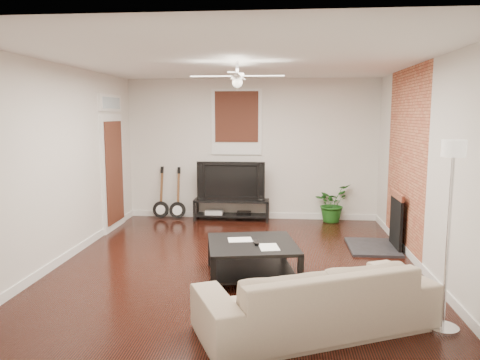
# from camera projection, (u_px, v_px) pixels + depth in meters

# --- Properties ---
(room) EXTENTS (5.01, 6.01, 2.81)m
(room) POSITION_uv_depth(u_px,v_px,m) (237.00, 166.00, 6.34)
(room) COLOR black
(room) RESTS_ON ground
(brick_accent) EXTENTS (0.02, 2.20, 2.80)m
(brick_accent) POSITION_uv_depth(u_px,v_px,m) (405.00, 160.00, 7.10)
(brick_accent) COLOR #AC5037
(brick_accent) RESTS_ON floor
(fireplace) EXTENTS (0.80, 1.10, 0.92)m
(fireplace) POSITION_uv_depth(u_px,v_px,m) (383.00, 220.00, 7.26)
(fireplace) COLOR black
(fireplace) RESTS_ON floor
(window_back) EXTENTS (1.00, 0.06, 1.30)m
(window_back) POSITION_uv_depth(u_px,v_px,m) (237.00, 122.00, 9.22)
(window_back) COLOR black
(window_back) RESTS_ON wall_back
(door_left) EXTENTS (0.08, 1.00, 2.50)m
(door_left) POSITION_uv_depth(u_px,v_px,m) (113.00, 161.00, 8.45)
(door_left) COLOR white
(door_left) RESTS_ON wall_left
(tv_stand) EXTENTS (1.49, 0.40, 0.42)m
(tv_stand) POSITION_uv_depth(u_px,v_px,m) (232.00, 210.00, 9.28)
(tv_stand) COLOR black
(tv_stand) RESTS_ON floor
(tv) EXTENTS (1.33, 0.17, 0.77)m
(tv) POSITION_uv_depth(u_px,v_px,m) (232.00, 180.00, 9.22)
(tv) COLOR black
(tv) RESTS_ON tv_stand
(coffee_table) EXTENTS (1.29, 1.29, 0.47)m
(coffee_table) POSITION_uv_depth(u_px,v_px,m) (252.00, 260.00, 6.01)
(coffee_table) COLOR black
(coffee_table) RESTS_ON floor
(sofa) EXTENTS (2.46, 1.77, 0.67)m
(sofa) POSITION_uv_depth(u_px,v_px,m) (315.00, 297.00, 4.54)
(sofa) COLOR #C5AA94
(sofa) RESTS_ON floor
(floor_lamp) EXTENTS (0.41, 0.41, 1.87)m
(floor_lamp) POSITION_uv_depth(u_px,v_px,m) (448.00, 237.00, 4.44)
(floor_lamp) COLOR white
(floor_lamp) RESTS_ON floor
(potted_plant) EXTENTS (0.86, 0.88, 0.74)m
(potted_plant) POSITION_uv_depth(u_px,v_px,m) (332.00, 203.00, 9.12)
(potted_plant) COLOR #1C5719
(potted_plant) RESTS_ON floor
(guitar_left) EXTENTS (0.34, 0.25, 1.06)m
(guitar_left) POSITION_uv_depth(u_px,v_px,m) (160.00, 193.00, 9.34)
(guitar_left) COLOR black
(guitar_left) RESTS_ON floor
(guitar_right) EXTENTS (0.34, 0.24, 1.06)m
(guitar_right) POSITION_uv_depth(u_px,v_px,m) (177.00, 194.00, 9.28)
(guitar_right) COLOR black
(guitar_right) RESTS_ON floor
(ceiling_fan) EXTENTS (1.24, 1.24, 0.32)m
(ceiling_fan) POSITION_uv_depth(u_px,v_px,m) (237.00, 76.00, 6.17)
(ceiling_fan) COLOR white
(ceiling_fan) RESTS_ON ceiling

